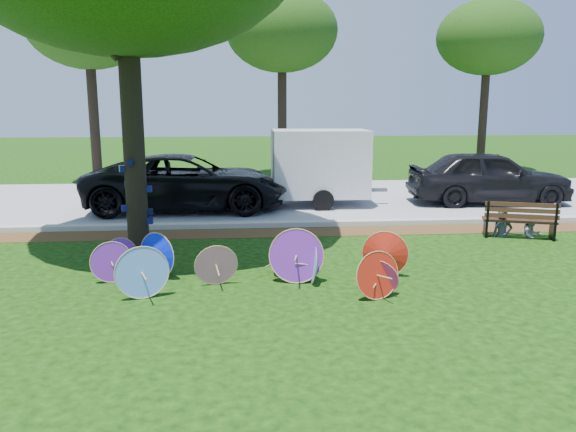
# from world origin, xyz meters

# --- Properties ---
(ground) EXTENTS (90.00, 90.00, 0.00)m
(ground) POSITION_xyz_m (0.00, 0.00, 0.00)
(ground) COLOR black
(ground) RESTS_ON ground
(mulch_strip) EXTENTS (90.00, 1.00, 0.01)m
(mulch_strip) POSITION_xyz_m (0.00, 4.50, 0.01)
(mulch_strip) COLOR #472D16
(mulch_strip) RESTS_ON ground
(curb) EXTENTS (90.00, 0.30, 0.12)m
(curb) POSITION_xyz_m (0.00, 5.20, 0.06)
(curb) COLOR #B7B5AD
(curb) RESTS_ON ground
(street) EXTENTS (90.00, 8.00, 0.01)m
(street) POSITION_xyz_m (0.00, 9.35, 0.01)
(street) COLOR gray
(street) RESTS_ON ground
(parasol_pile) EXTENTS (5.48, 2.01, 0.95)m
(parasol_pile) POSITION_xyz_m (-0.13, 0.70, 0.38)
(parasol_pile) COLOR #0318E5
(parasol_pile) RESTS_ON ground
(black_van) EXTENTS (5.70, 2.63, 1.58)m
(black_van) POSITION_xyz_m (-1.91, 7.63, 0.79)
(black_van) COLOR black
(black_van) RESTS_ON ground
(dark_pickup) EXTENTS (4.87, 2.19, 1.62)m
(dark_pickup) POSITION_xyz_m (7.11, 7.96, 0.81)
(dark_pickup) COLOR black
(dark_pickup) RESTS_ON ground
(cargo_trailer) EXTENTS (2.81, 1.82, 2.54)m
(cargo_trailer) POSITION_xyz_m (1.96, 8.06, 1.27)
(cargo_trailer) COLOR silver
(cargo_trailer) RESTS_ON ground
(park_bench) EXTENTS (1.71, 1.08, 0.83)m
(park_bench) POSITION_xyz_m (5.90, 3.59, 0.42)
(park_bench) COLOR black
(park_bench) RESTS_ON ground
(person_left) EXTENTS (0.48, 0.34, 1.23)m
(person_left) POSITION_xyz_m (5.55, 3.64, 0.62)
(person_left) COLOR #323644
(person_left) RESTS_ON ground
(person_right) EXTENTS (0.55, 0.46, 1.01)m
(person_right) POSITION_xyz_m (6.25, 3.64, 0.50)
(person_right) COLOR silver
(person_right) RESTS_ON ground
(bg_trees) EXTENTS (20.45, 7.18, 7.40)m
(bg_trees) POSITION_xyz_m (1.96, 14.52, 5.77)
(bg_trees) COLOR black
(bg_trees) RESTS_ON ground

